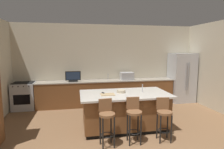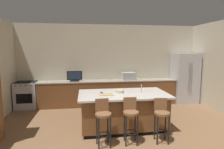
% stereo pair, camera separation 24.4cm
% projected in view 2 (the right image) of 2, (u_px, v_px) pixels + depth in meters
% --- Properties ---
extents(wall_back, '(7.30, 0.12, 2.98)m').
position_uv_depth(wall_back, '(109.00, 64.00, 7.19)').
color(wall_back, beige).
rests_on(wall_back, ground_plane).
extents(counter_back, '(5.03, 0.62, 0.92)m').
position_uv_depth(counter_back, '(109.00, 92.00, 6.94)').
color(counter_back, brown).
rests_on(counter_back, ground_plane).
extents(kitchen_island, '(2.29, 1.23, 0.94)m').
position_uv_depth(kitchen_island, '(123.00, 110.00, 4.86)').
color(kitchen_island, black).
rests_on(kitchen_island, ground_plane).
extents(refrigerator, '(0.90, 0.77, 1.90)m').
position_uv_depth(refrigerator, '(185.00, 78.00, 7.23)').
color(refrigerator, '#B7BABF').
rests_on(refrigerator, ground_plane).
extents(range_oven, '(0.74, 0.63, 0.94)m').
position_uv_depth(range_oven, '(27.00, 95.00, 6.53)').
color(range_oven, '#B7BABF').
rests_on(range_oven, ground_plane).
extents(microwave, '(0.48, 0.36, 0.28)m').
position_uv_depth(microwave, '(128.00, 76.00, 6.97)').
color(microwave, '#B7BABF').
rests_on(microwave, counter_back).
extents(tv_monitor, '(0.53, 0.16, 0.37)m').
position_uv_depth(tv_monitor, '(75.00, 77.00, 6.63)').
color(tv_monitor, black).
rests_on(tv_monitor, counter_back).
extents(sink_faucet_back, '(0.02, 0.02, 0.24)m').
position_uv_depth(sink_faucet_back, '(110.00, 77.00, 6.97)').
color(sink_faucet_back, '#B2B2B7').
rests_on(sink_faucet_back, counter_back).
extents(sink_faucet_island, '(0.02, 0.02, 0.22)m').
position_uv_depth(sink_faucet_island, '(141.00, 88.00, 4.85)').
color(sink_faucet_island, '#B2B2B7').
rests_on(sink_faucet_island, kitchen_island).
extents(bar_stool_left, '(0.34, 0.35, 1.01)m').
position_uv_depth(bar_stool_left, '(103.00, 118.00, 3.95)').
color(bar_stool_left, brown).
rests_on(bar_stool_left, ground_plane).
extents(bar_stool_center, '(0.34, 0.35, 1.01)m').
position_uv_depth(bar_stool_center, '(131.00, 116.00, 4.07)').
color(bar_stool_center, brown).
rests_on(bar_stool_center, ground_plane).
extents(bar_stool_right, '(0.34, 0.35, 0.97)m').
position_uv_depth(bar_stool_right, '(161.00, 116.00, 4.14)').
color(bar_stool_right, brown).
rests_on(bar_stool_right, ground_plane).
extents(fruit_bowl, '(0.22, 0.22, 0.08)m').
position_uv_depth(fruit_bowl, '(120.00, 91.00, 4.84)').
color(fruit_bowl, beige).
rests_on(fruit_bowl, kitchen_island).
extents(tv_remote, '(0.06, 0.17, 0.02)m').
position_uv_depth(tv_remote, '(102.00, 93.00, 4.79)').
color(tv_remote, black).
rests_on(tv_remote, kitchen_island).
extents(cutting_board, '(0.35, 0.25, 0.02)m').
position_uv_depth(cutting_board, '(106.00, 94.00, 4.64)').
color(cutting_board, tan).
rests_on(cutting_board, kitchen_island).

